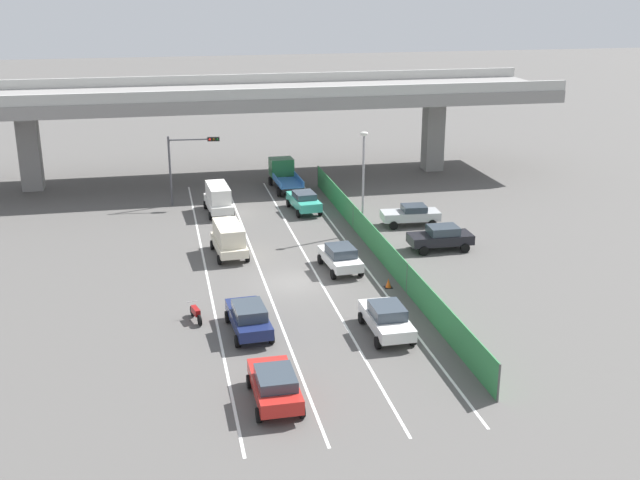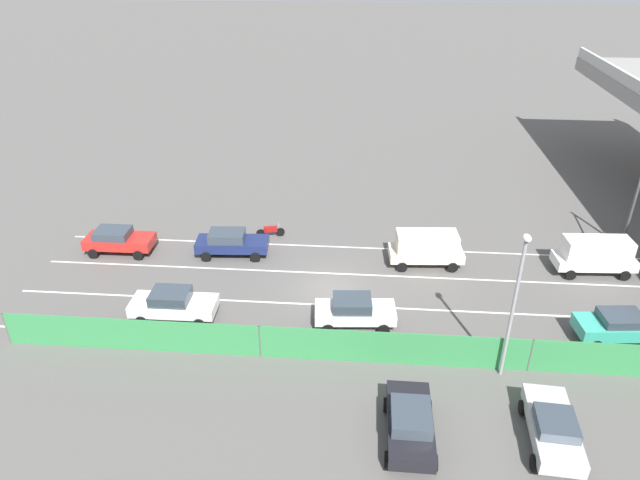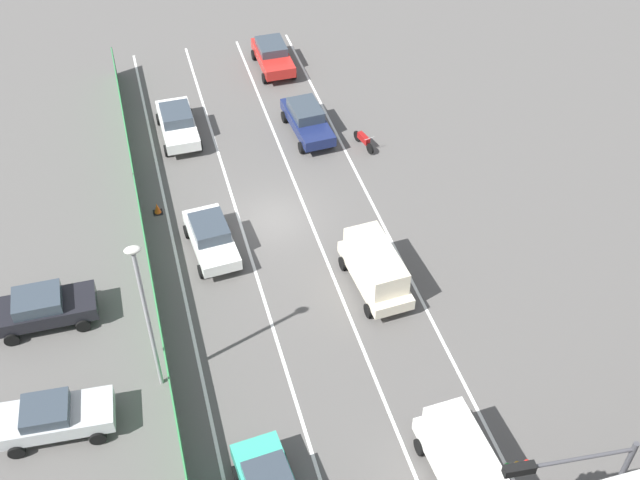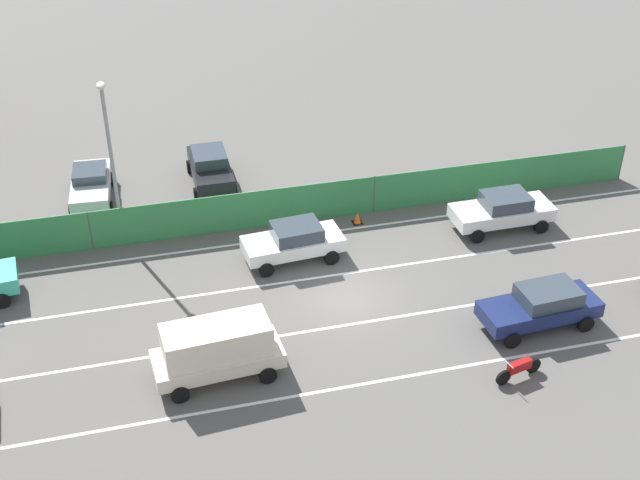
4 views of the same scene
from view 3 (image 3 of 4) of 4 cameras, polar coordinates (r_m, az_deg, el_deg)
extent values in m
plane|color=#565451|center=(39.25, -3.32, 1.52)|extent=(300.00, 300.00, 0.00)
cube|color=silver|center=(37.95, 5.30, -0.34)|extent=(0.14, 42.73, 0.01)
cube|color=silver|center=(37.13, 0.40, -1.31)|extent=(0.14, 42.73, 0.01)
cube|color=silver|center=(36.60, -4.68, -2.30)|extent=(0.14, 42.73, 0.01)
cube|color=silver|center=(36.38, -9.87, -3.29)|extent=(0.14, 42.73, 0.01)
cube|color=#338447|center=(35.73, -12.04, -2.64)|extent=(0.06, 38.73, 1.85)
cylinder|color=#4C514C|center=(51.41, -14.63, 12.38)|extent=(0.10, 0.10, 1.85)
cylinder|color=#4C514C|center=(40.60, -13.11, 3.64)|extent=(0.10, 0.10, 1.85)
cylinder|color=#4C514C|center=(31.43, -10.63, -10.76)|extent=(0.10, 0.10, 1.85)
cube|color=silver|center=(29.64, 10.19, -16.02)|extent=(2.00, 4.85, 0.62)
cube|color=silver|center=(28.88, 10.42, -15.08)|extent=(1.74, 3.98, 1.20)
cylinder|color=black|center=(31.04, 10.20, -13.59)|extent=(0.25, 0.65, 0.64)
cylinder|color=black|center=(30.49, 7.19, -14.58)|extent=(0.25, 0.65, 0.64)
cube|color=white|center=(44.94, -10.21, 8.16)|extent=(1.87, 4.61, 0.61)
cube|color=#333D47|center=(44.71, -10.33, 8.88)|extent=(1.63, 2.05, 0.58)
cylinder|color=black|center=(43.99, -8.65, 6.78)|extent=(0.23, 0.64, 0.64)
cylinder|color=black|center=(43.88, -11.00, 6.34)|extent=(0.23, 0.64, 0.64)
cylinder|color=black|center=(46.55, -9.32, 8.93)|extent=(0.23, 0.64, 0.64)
cylinder|color=black|center=(46.45, -11.55, 8.52)|extent=(0.23, 0.64, 0.64)
cube|color=navy|center=(44.49, -0.91, 8.50)|extent=(2.04, 4.71, 0.60)
cube|color=#333D47|center=(44.41, -1.05, 9.34)|extent=(1.68, 2.34, 0.58)
cylinder|color=black|center=(43.78, 0.86, 7.12)|extent=(0.26, 0.65, 0.64)
cylinder|color=black|center=(43.32, -1.34, 6.68)|extent=(0.26, 0.65, 0.64)
cylinder|color=black|center=(46.21, -0.48, 9.26)|extent=(0.26, 0.65, 0.64)
cylinder|color=black|center=(45.77, -2.59, 8.85)|extent=(0.26, 0.65, 0.64)
cube|color=red|center=(50.52, -3.40, 13.00)|extent=(1.88, 4.37, 0.64)
cube|color=#333D47|center=(50.56, -3.53, 13.76)|extent=(1.64, 2.18, 0.50)
cylinder|color=black|center=(49.70, -1.91, 11.87)|extent=(0.23, 0.64, 0.64)
cylinder|color=black|center=(49.35, -4.02, 11.54)|extent=(0.23, 0.64, 0.64)
cylinder|color=black|center=(52.19, -2.77, 13.46)|extent=(0.23, 0.64, 0.64)
cylinder|color=black|center=(51.86, -4.79, 13.15)|extent=(0.23, 0.64, 0.64)
cube|color=beige|center=(35.38, 3.97, -2.49)|extent=(2.16, 4.69, 0.56)
cube|color=beige|center=(34.78, 4.04, -1.50)|extent=(1.88, 3.85, 1.14)
cylinder|color=black|center=(35.03, 6.31, -4.33)|extent=(0.26, 0.65, 0.64)
cylinder|color=black|center=(34.46, 3.52, -5.10)|extent=(0.26, 0.65, 0.64)
cylinder|color=black|center=(36.97, 4.33, -1.02)|extent=(0.26, 0.65, 0.64)
cylinder|color=black|center=(36.44, 1.66, -1.69)|extent=(0.26, 0.65, 0.64)
cube|color=silver|center=(37.28, -7.82, 0.04)|extent=(2.11, 4.37, 0.58)
cube|color=#333D47|center=(37.02, -7.97, 0.88)|extent=(1.72, 2.13, 0.59)
cylinder|color=black|center=(36.68, -5.85, -1.59)|extent=(0.27, 0.65, 0.64)
cylinder|color=black|center=(36.45, -8.56, -2.26)|extent=(0.27, 0.65, 0.64)
cylinder|color=black|center=(38.76, -7.01, 1.22)|extent=(0.27, 0.65, 0.64)
cylinder|color=black|center=(38.55, -9.57, 0.61)|extent=(0.27, 0.65, 0.64)
cylinder|color=black|center=(30.03, -2.69, -15.49)|extent=(0.27, 0.66, 0.64)
cylinder|color=black|center=(29.83, -6.02, -16.44)|extent=(0.27, 0.66, 0.64)
cylinder|color=black|center=(43.34, 3.62, 6.58)|extent=(0.24, 0.61, 0.60)
cylinder|color=black|center=(44.26, 2.69, 7.49)|extent=(0.24, 0.61, 0.60)
cube|color=maroon|center=(43.63, 3.17, 7.34)|extent=(0.49, 0.96, 0.36)
cylinder|color=#B2B2B2|center=(43.05, 3.58, 7.32)|extent=(0.59, 0.17, 0.03)
cube|color=black|center=(35.79, -19.21, -4.72)|extent=(4.33, 1.87, 0.65)
cube|color=#333D47|center=(35.40, -19.72, -4.11)|extent=(2.01, 1.63, 0.55)
cylinder|color=black|center=(36.58, -16.82, -3.82)|extent=(0.64, 0.22, 0.64)
cylinder|color=black|center=(35.31, -16.68, -5.91)|extent=(0.64, 0.22, 0.64)
cylinder|color=black|center=(37.01, -21.29, -4.59)|extent=(0.64, 0.22, 0.64)
cylinder|color=black|center=(35.75, -21.32, -6.69)|extent=(0.64, 0.22, 0.64)
cube|color=#B2B5B7|center=(31.98, -18.51, -12.05)|extent=(4.44, 2.06, 0.63)
cube|color=#333D47|center=(31.61, -19.21, -11.52)|extent=(1.84, 1.67, 0.45)
cylinder|color=black|center=(32.63, -15.70, -11.02)|extent=(0.65, 0.26, 0.64)
cylinder|color=black|center=(31.59, -15.70, -13.56)|extent=(0.65, 0.26, 0.64)
cylinder|color=black|center=(33.19, -20.81, -11.55)|extent=(0.65, 0.26, 0.64)
cylinder|color=black|center=(32.17, -21.02, -14.06)|extent=(0.65, 0.26, 0.64)
cylinder|color=#47474C|center=(25.10, 17.63, -14.88)|extent=(3.98, 0.47, 0.12)
cube|color=black|center=(24.54, 14.16, -15.72)|extent=(0.98, 0.36, 0.32)
sphere|color=red|center=(24.71, 14.69, -15.26)|extent=(0.20, 0.20, 0.20)
sphere|color=#3B2806|center=(24.61, 14.03, -15.41)|extent=(0.20, 0.20, 0.20)
sphere|color=black|center=(24.52, 13.36, -15.57)|extent=(0.20, 0.20, 0.20)
cylinder|color=gray|center=(30.25, -12.24, -5.89)|extent=(0.16, 0.16, 7.18)
ellipsoid|color=silver|center=(27.59, -13.36, -0.71)|extent=(0.60, 0.36, 0.28)
cone|color=orange|center=(40.19, -11.65, 2.26)|extent=(0.36, 0.36, 0.57)
cube|color=black|center=(40.36, -11.59, 1.96)|extent=(0.47, 0.47, 0.03)
camera|label=1|loc=(74.92, -6.61, 36.33)|focal=44.22mm
camera|label=2|loc=(36.02, -55.55, 13.62)|focal=32.07mm
camera|label=4|loc=(38.93, 45.68, 23.89)|focal=47.86mm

